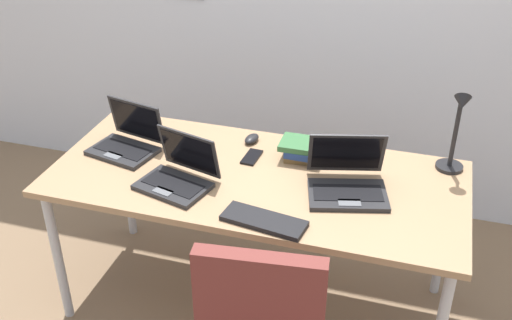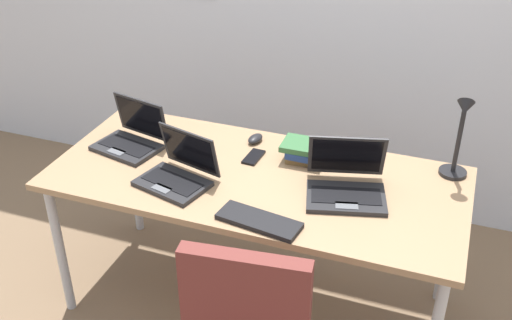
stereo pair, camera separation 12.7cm
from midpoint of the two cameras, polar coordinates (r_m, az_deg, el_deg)
ground_plane at (r=3.13m, az=1.19°, el=-13.01°), size 12.00×12.00×0.00m
desk at (r=2.70m, az=1.34°, el=-2.51°), size 1.80×0.80×0.74m
desk_lamp at (r=2.72m, az=19.57°, el=1.95°), size 0.12×0.18×0.40m
laptop_center at (r=2.62m, az=-5.89°, el=-1.21°), size 0.35×0.31×0.22m
laptop_by_keyboard at (r=2.57m, az=9.74°, el=-2.26°), size 0.39×0.37×0.23m
laptop_back_left at (r=2.92m, az=-10.26°, el=2.00°), size 0.34×0.30×0.22m
external_keyboard at (r=2.39m, az=1.80°, el=-5.67°), size 0.34×0.17×0.02m
computer_mouse at (r=2.93m, az=1.17°, el=1.97°), size 0.07×0.10×0.03m
cell_phone at (r=2.80m, az=1.07°, el=0.26°), size 0.07×0.14×0.01m
book_stack at (r=2.78m, az=5.84°, el=0.79°), size 0.19×0.15×0.09m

